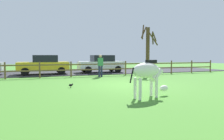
{
  "coord_description": "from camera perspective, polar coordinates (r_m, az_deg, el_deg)",
  "views": [
    {
      "loc": [
        -4.31,
        -10.04,
        1.57
      ],
      "look_at": [
        -0.38,
        1.28,
        0.72
      ],
      "focal_mm": 32.5,
      "sensor_mm": 36.0,
      "label": 1
    }
  ],
  "objects": [
    {
      "name": "parked_car_white",
      "position": [
        18.42,
        -3.09,
        1.81
      ],
      "size": [
        4.03,
        1.93,
        1.56
      ],
      "color": "white",
      "rests_on": "parking_asphalt"
    },
    {
      "name": "paddock_fence",
      "position": [
        15.64,
        -3.52,
        0.71
      ],
      "size": [
        21.9,
        0.11,
        1.14
      ],
      "color": "brown",
      "rests_on": "ground_plane"
    },
    {
      "name": "parking_asphalt",
      "position": [
        19.87,
        -6.56,
        -0.41
      ],
      "size": [
        28.0,
        7.4,
        0.05
      ],
      "primitive_type": "cube",
      "color": "#2D2D33",
      "rests_on": "ground_plane"
    },
    {
      "name": "crow_on_grass",
      "position": [
        10.18,
        -11.47,
        -4.17
      ],
      "size": [
        0.21,
        0.1,
        0.2
      ],
      "color": "black",
      "rests_on": "ground_plane"
    },
    {
      "name": "ground_plane",
      "position": [
        11.04,
        4.07,
        -4.12
      ],
      "size": [
        60.0,
        60.0,
        0.0
      ],
      "primitive_type": "plane",
      "color": "#47842D"
    },
    {
      "name": "bare_tree",
      "position": [
        16.77,
        10.08,
        5.93
      ],
      "size": [
        1.43,
        1.43,
        4.11
      ],
      "color": "#513A23",
      "rests_on": "ground_plane"
    },
    {
      "name": "parked_car_yellow",
      "position": [
        17.51,
        -18.63,
        1.49
      ],
      "size": [
        4.03,
        1.94,
        1.56
      ],
      "color": "yellow",
      "rests_on": "parking_asphalt"
    },
    {
      "name": "zebra",
      "position": [
        7.61,
        10.05,
        -0.85
      ],
      "size": [
        1.91,
        0.76,
        1.41
      ],
      "color": "white",
      "rests_on": "ground_plane"
    },
    {
      "name": "visitor_near_fence",
      "position": [
        14.92,
        -3.28,
        1.52
      ],
      "size": [
        0.36,
        0.23,
        1.64
      ],
      "color": "#232847",
      "rests_on": "ground_plane"
    }
  ]
}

